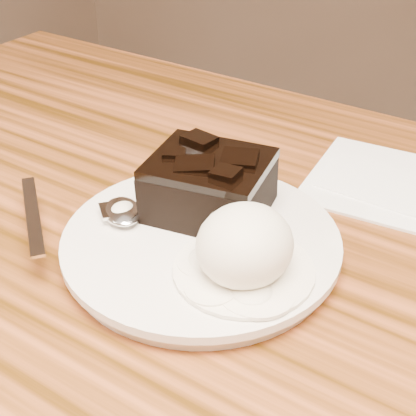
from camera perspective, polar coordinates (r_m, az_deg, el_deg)
The scene contains 8 objects.
plate at distance 0.50m, azimuth -0.63°, elevation -3.48°, with size 0.22×0.22×0.02m, color white.
brownie at distance 0.51m, azimuth 0.12°, elevation 1.78°, with size 0.09×0.08×0.04m, color black.
ice_cream_scoop at distance 0.44m, azimuth 3.42°, elevation -3.45°, with size 0.07×0.07×0.06m, color #F7EFCE.
melt_puddle at distance 0.46m, azimuth 3.32°, elevation -5.82°, with size 0.11×0.11×0.00m, color white.
spoon at distance 0.52m, azimuth -7.90°, elevation -0.47°, with size 0.03×0.18×0.01m, color silver, non-canonical shape.
napkin at distance 0.62m, azimuth 16.15°, elevation 2.32°, with size 0.14×0.14×0.01m, color white.
crumb_a at distance 0.49m, azimuth 1.24°, elevation -2.33°, with size 0.01×0.01×0.00m, color black.
crumb_b at distance 0.51m, azimuth -5.96°, elevation -1.00°, with size 0.01×0.01×0.00m, color black.
Camera 1 is at (0.17, -0.27, 1.06)m, focal length 53.25 mm.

